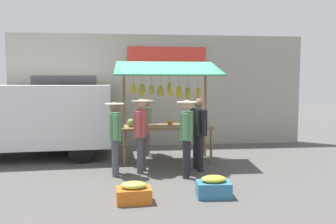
{
  "coord_description": "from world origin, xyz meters",
  "views": [
    {
      "loc": [
        0.84,
        8.26,
        1.96
      ],
      "look_at": [
        0.0,
        0.3,
        1.25
      ],
      "focal_mm": 36.03,
      "sensor_mm": 36.0,
      "label": 1
    }
  ],
  "objects_px": {
    "produce_crate_near": "(214,187)",
    "market_stall": "(166,99)",
    "parked_van": "(18,115)",
    "shopper_with_ponytail": "(187,132)",
    "shopper_in_striped_shirt": "(115,133)",
    "shopper_in_grey_tee": "(198,129)",
    "shopper_with_shopping_bag": "(141,129)",
    "vendor_with_sunhat": "(146,123)",
    "produce_crate_side": "(134,193)"
  },
  "relations": [
    {
      "from": "shopper_with_shopping_bag",
      "to": "parked_van",
      "type": "relative_size",
      "value": 0.36
    },
    {
      "from": "produce_crate_near",
      "to": "produce_crate_side",
      "type": "distance_m",
      "value": 1.36
    },
    {
      "from": "shopper_with_shopping_bag",
      "to": "market_stall",
      "type": "bearing_deg",
      "value": -16.92
    },
    {
      "from": "market_stall",
      "to": "parked_van",
      "type": "height_order",
      "value": "market_stall"
    },
    {
      "from": "market_stall",
      "to": "shopper_in_grey_tee",
      "type": "xyz_separation_m",
      "value": [
        -0.63,
        1.02,
        -0.62
      ]
    },
    {
      "from": "shopper_with_shopping_bag",
      "to": "shopper_in_grey_tee",
      "type": "bearing_deg",
      "value": -73.94
    },
    {
      "from": "market_stall",
      "to": "produce_crate_near",
      "type": "bearing_deg",
      "value": 100.83
    },
    {
      "from": "market_stall",
      "to": "parked_van",
      "type": "relative_size",
      "value": 0.55
    },
    {
      "from": "shopper_in_grey_tee",
      "to": "parked_van",
      "type": "relative_size",
      "value": 0.36
    },
    {
      "from": "shopper_in_grey_tee",
      "to": "shopper_in_striped_shirt",
      "type": "bearing_deg",
      "value": 87.3
    },
    {
      "from": "produce_crate_side",
      "to": "shopper_in_striped_shirt",
      "type": "bearing_deg",
      "value": -77.38
    },
    {
      "from": "shopper_in_grey_tee",
      "to": "produce_crate_near",
      "type": "distance_m",
      "value": 1.96
    },
    {
      "from": "parked_van",
      "to": "produce_crate_near",
      "type": "xyz_separation_m",
      "value": [
        -4.3,
        3.47,
        -0.95
      ]
    },
    {
      "from": "vendor_with_sunhat",
      "to": "shopper_with_shopping_bag",
      "type": "xyz_separation_m",
      "value": [
        0.18,
        1.76,
        0.07
      ]
    },
    {
      "from": "shopper_with_shopping_bag",
      "to": "parked_van",
      "type": "xyz_separation_m",
      "value": [
        3.12,
        -1.72,
        0.18
      ]
    },
    {
      "from": "vendor_with_sunhat",
      "to": "produce_crate_near",
      "type": "bearing_deg",
      "value": 29.75
    },
    {
      "from": "shopper_in_striped_shirt",
      "to": "shopper_with_shopping_bag",
      "type": "bearing_deg",
      "value": -75.77
    },
    {
      "from": "shopper_in_striped_shirt",
      "to": "produce_crate_side",
      "type": "xyz_separation_m",
      "value": [
        -0.38,
        1.69,
        -0.75
      ]
    },
    {
      "from": "produce_crate_near",
      "to": "produce_crate_side",
      "type": "relative_size",
      "value": 1.0
    },
    {
      "from": "produce_crate_near",
      "to": "produce_crate_side",
      "type": "bearing_deg",
      "value": 5.22
    },
    {
      "from": "produce_crate_near",
      "to": "produce_crate_side",
      "type": "xyz_separation_m",
      "value": [
        1.36,
        0.12,
        -0.01
      ]
    },
    {
      "from": "shopper_with_ponytail",
      "to": "produce_crate_side",
      "type": "height_order",
      "value": "shopper_with_ponytail"
    },
    {
      "from": "shopper_in_grey_tee",
      "to": "parked_van",
      "type": "height_order",
      "value": "parked_van"
    },
    {
      "from": "shopper_with_shopping_bag",
      "to": "parked_van",
      "type": "height_order",
      "value": "parked_van"
    },
    {
      "from": "shopper_in_grey_tee",
      "to": "produce_crate_side",
      "type": "bearing_deg",
      "value": 133.12
    },
    {
      "from": "shopper_in_striped_shirt",
      "to": "produce_crate_near",
      "type": "xyz_separation_m",
      "value": [
        -1.74,
        1.57,
        -0.73
      ]
    },
    {
      "from": "shopper_in_striped_shirt",
      "to": "vendor_with_sunhat",
      "type": "bearing_deg",
      "value": -25.33
    },
    {
      "from": "vendor_with_sunhat",
      "to": "shopper_with_shopping_bag",
      "type": "relative_size",
      "value": 0.94
    },
    {
      "from": "shopper_in_grey_tee",
      "to": "produce_crate_near",
      "type": "xyz_separation_m",
      "value": [
        0.09,
        1.8,
        -0.76
      ]
    },
    {
      "from": "market_stall",
      "to": "shopper_in_grey_tee",
      "type": "bearing_deg",
      "value": 121.54
    },
    {
      "from": "shopper_in_grey_tee",
      "to": "shopper_in_striped_shirt",
      "type": "xyz_separation_m",
      "value": [
        1.82,
        0.23,
        -0.03
      ]
    },
    {
      "from": "shopper_with_ponytail",
      "to": "produce_crate_near",
      "type": "bearing_deg",
      "value": -153.86
    },
    {
      "from": "parked_van",
      "to": "produce_crate_near",
      "type": "relative_size",
      "value": 7.63
    },
    {
      "from": "shopper_in_striped_shirt",
      "to": "produce_crate_near",
      "type": "distance_m",
      "value": 2.45
    },
    {
      "from": "vendor_with_sunhat",
      "to": "shopper_in_striped_shirt",
      "type": "relative_size",
      "value": 0.97
    },
    {
      "from": "shopper_with_ponytail",
      "to": "parked_van",
      "type": "height_order",
      "value": "parked_van"
    },
    {
      "from": "parked_van",
      "to": "shopper_with_shopping_bag",
      "type": "bearing_deg",
      "value": 147.64
    },
    {
      "from": "market_stall",
      "to": "shopper_in_striped_shirt",
      "type": "distance_m",
      "value": 1.85
    },
    {
      "from": "vendor_with_sunhat",
      "to": "shopper_with_ponytail",
      "type": "bearing_deg",
      "value": 32.5
    },
    {
      "from": "shopper_in_grey_tee",
      "to": "shopper_with_shopping_bag",
      "type": "bearing_deg",
      "value": 81.9
    },
    {
      "from": "shopper_with_ponytail",
      "to": "shopper_in_striped_shirt",
      "type": "height_order",
      "value": "shopper_with_ponytail"
    },
    {
      "from": "shopper_in_grey_tee",
      "to": "produce_crate_near",
      "type": "relative_size",
      "value": 2.74
    },
    {
      "from": "shopper_in_striped_shirt",
      "to": "produce_crate_side",
      "type": "relative_size",
      "value": 2.64
    },
    {
      "from": "shopper_in_grey_tee",
      "to": "shopper_with_ponytail",
      "type": "bearing_deg",
      "value": 135.82
    },
    {
      "from": "shopper_with_ponytail",
      "to": "parked_van",
      "type": "xyz_separation_m",
      "value": [
        4.04,
        -2.18,
        0.18
      ]
    },
    {
      "from": "produce_crate_near",
      "to": "market_stall",
      "type": "bearing_deg",
      "value": -79.17
    },
    {
      "from": "shopper_in_grey_tee",
      "to": "shopper_with_shopping_bag",
      "type": "height_order",
      "value": "shopper_in_grey_tee"
    },
    {
      "from": "vendor_with_sunhat",
      "to": "shopper_with_ponytail",
      "type": "height_order",
      "value": "shopper_with_ponytail"
    },
    {
      "from": "vendor_with_sunhat",
      "to": "shopper_in_grey_tee",
      "type": "height_order",
      "value": "shopper_in_grey_tee"
    },
    {
      "from": "vendor_with_sunhat",
      "to": "shopper_in_grey_tee",
      "type": "xyz_separation_m",
      "value": [
        -1.09,
        1.71,
        0.06
      ]
    }
  ]
}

